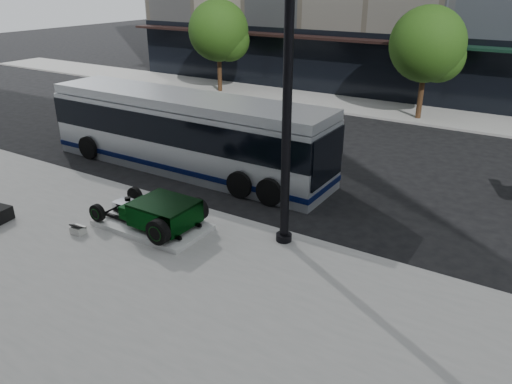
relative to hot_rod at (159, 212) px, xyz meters
The scene contains 8 objects.
ground 4.45m from the hot_rod, 64.31° to the left, with size 120.00×120.00×0.00m, color black.
sidewalk_far 18.07m from the hot_rod, 83.95° to the left, with size 70.00×4.00×0.12m, color gray.
street_trees 17.57m from the hot_rod, 79.85° to the left, with size 29.80×3.80×5.70m.
display_plinth 0.60m from the hot_rod, behind, with size 3.40×1.80×0.15m, color silver.
hot_rod is the anchor object (origin of this frame).
info_plaque 2.43m from the hot_rod, 142.43° to the right, with size 0.42×0.32×0.31m.
lamppost 4.90m from the hot_rod, 22.01° to the left, with size 0.45×0.45×8.23m.
transit_bus 5.62m from the hot_rod, 121.02° to the left, with size 12.12×2.88×2.92m.
Camera 1 is at (7.49, -13.61, 7.04)m, focal length 35.00 mm.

